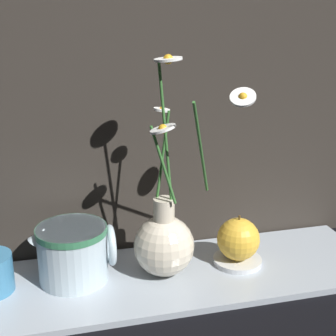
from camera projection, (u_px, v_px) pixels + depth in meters
ground_plane at (169, 279)px, 0.89m from camera, size 6.00×6.00×0.00m
shelf at (169, 277)px, 0.89m from camera, size 0.82×0.24×0.01m
vase_with_flowers at (165, 240)px, 0.87m from camera, size 0.20×0.15×0.41m
ceramic_pitcher at (74, 250)px, 0.85m from camera, size 0.15×0.13×0.12m
saucer_plate at (237, 260)px, 0.92m from camera, size 0.10×0.10×0.01m
orange_fruit at (238, 239)px, 0.91m from camera, size 0.08×0.08×0.09m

